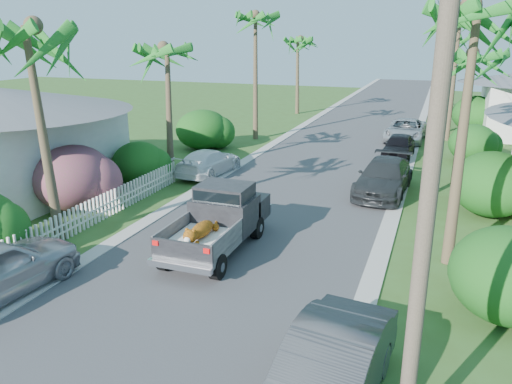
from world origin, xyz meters
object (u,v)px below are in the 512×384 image
at_px(parked_car_rf, 399,146).
at_px(palm_l_b, 166,48).
at_px(palm_l_a, 29,27).
at_px(palm_r_d, 459,35).
at_px(parked_car_rm, 384,178).
at_px(palm_l_c, 255,16).
at_px(utility_pole_a, 430,186).
at_px(palm_r_c, 461,12).
at_px(palm_l_d, 298,39).
at_px(utility_pole_b, 442,89).
at_px(parked_car_lf, 209,162).
at_px(palm_r_a, 478,7).
at_px(parked_car_rd, 405,131).
at_px(utility_pole_c, 445,68).
at_px(pickup_truck, 222,217).
at_px(utility_pole_d, 446,59).
at_px(parked_car_rn, 328,374).
at_px(palm_r_b, 470,54).

xyz_separation_m(parked_car_rf, palm_l_b, (-10.40, -7.64, 5.48)).
xyz_separation_m(palm_l_a, palm_l_b, (-0.60, 9.00, -0.79)).
bearing_deg(palm_r_d, parked_car_rm, -95.99).
bearing_deg(palm_l_c, palm_l_a, -90.60).
xyz_separation_m(palm_l_b, utility_pole_a, (12.40, -14.00, -1.55)).
bearing_deg(palm_r_c, parked_car_rf, -112.24).
distance_m(palm_r_c, palm_r_d, 14.07).
bearing_deg(palm_l_c, palm_l_d, 92.39).
bearing_deg(palm_l_d, utility_pole_b, -60.05).
distance_m(palm_l_b, palm_r_d, 31.00).
xyz_separation_m(parked_car_lf, palm_r_a, (11.30, -6.59, 6.79)).
relative_size(palm_r_a, utility_pole_a, 0.97).
relative_size(parked_car_rd, utility_pole_a, 0.57).
height_order(palm_l_c, palm_r_a, palm_l_c).
distance_m(parked_car_rd, palm_r_a, 19.99).
relative_size(palm_l_c, palm_r_c, 0.98).
relative_size(parked_car_rd, palm_r_d, 0.64).
distance_m(parked_car_lf, palm_r_d, 30.35).
distance_m(parked_car_lf, palm_l_b, 5.83).
relative_size(parked_car_rm, parked_car_rd, 0.98).
xyz_separation_m(parked_car_rf, utility_pole_c, (2.00, 8.36, 3.93)).
bearing_deg(pickup_truck, palm_r_d, 78.43).
height_order(parked_car_rd, palm_r_a, palm_r_a).
distance_m(palm_r_a, utility_pole_d, 37.11).
bearing_deg(parked_car_lf, parked_car_rd, -120.12).
bearing_deg(utility_pole_d, palm_l_b, -111.80).
bearing_deg(parked_car_rf, palm_l_b, -141.35).
height_order(pickup_truck, parked_car_rm, pickup_truck).
xyz_separation_m(parked_car_rf, palm_l_d, (-10.10, 14.36, 5.77)).
relative_size(parked_car_rm, palm_l_b, 0.69).
relative_size(palm_r_a, utility_pole_c, 0.97).
height_order(parked_car_rd, utility_pole_d, utility_pole_d).
xyz_separation_m(parked_car_rm, utility_pole_b, (2.00, 0.64, 3.86)).
bearing_deg(palm_l_c, parked_car_lf, -83.93).
relative_size(parked_car_rn, utility_pole_d, 0.51).
bearing_deg(palm_r_d, palm_r_b, -89.77).
distance_m(palm_l_c, utility_pole_c, 13.47).
xyz_separation_m(pickup_truck, parked_car_rd, (4.34, 20.03, -0.29)).
bearing_deg(utility_pole_b, palm_l_b, -175.39).
bearing_deg(pickup_truck, parked_car_lf, 118.06).
relative_size(parked_car_rd, palm_l_b, 0.70).
xyz_separation_m(parked_car_rf, utility_pole_a, (2.00, -21.64, 3.93)).
height_order(utility_pole_a, utility_pole_d, same).
xyz_separation_m(parked_car_rm, parked_car_rf, (0.00, 7.28, -0.07)).
relative_size(parked_car_lf, palm_l_c, 0.48).
height_order(palm_r_d, utility_pole_b, utility_pole_b).
xyz_separation_m(palm_l_c, palm_r_d, (12.50, 18.00, -1.18)).
height_order(parked_car_rm, palm_l_a, palm_l_a).
bearing_deg(palm_r_c, pickup_truck, -107.98).
distance_m(utility_pole_b, utility_pole_c, 15.00).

